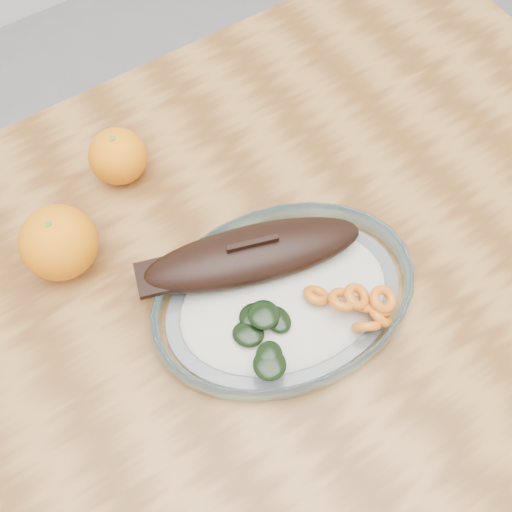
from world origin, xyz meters
The scene contains 5 objects.
ground centered at (0.00, 0.00, 0.00)m, with size 3.00×3.00×0.00m, color slate.
dining_table centered at (0.00, 0.00, 0.65)m, with size 1.20×0.80×0.75m.
plated_meal centered at (0.05, -0.02, 0.77)m, with size 0.65×0.65×0.08m.
orange_left centered at (-0.14, 0.16, 0.79)m, with size 0.09×0.09×0.09m, color #E65F04.
orange_right centered at (-0.03, 0.24, 0.79)m, with size 0.07×0.07×0.07m, color #E65F04.
Camera 1 is at (-0.15, -0.26, 1.44)m, focal length 45.00 mm.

